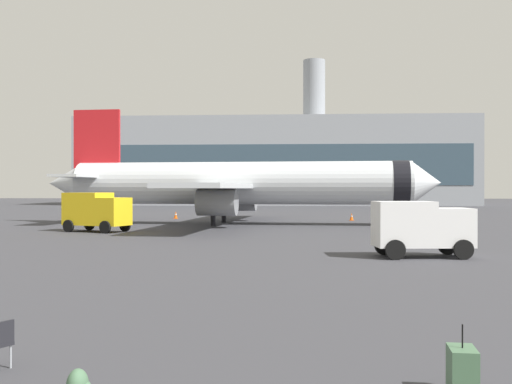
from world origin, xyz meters
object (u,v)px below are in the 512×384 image
Objects in this scene: cargo_van at (421,226)px; service_truck at (96,210)px; safety_cone_near at (176,215)px; rolling_suitcase at (462,371)px; safety_cone_far at (352,217)px; airplane_at_gate at (238,184)px; safety_cone_mid at (389,228)px.

service_truck is at bearing 142.71° from cargo_van.
rolling_suitcase is (15.31, -55.18, -0.01)m from safety_cone_near.
rolling_suitcase is at bearing -99.55° from cargo_van.
safety_cone_near is 18.55m from safety_cone_far.
rolling_suitcase reaches higher than safety_cone_near.
airplane_at_gate is 28.17m from cargo_van.
service_truck reaches higher than safety_cone_near.
safety_cone_near is 1.05× the size of safety_cone_far.
safety_cone_far is 52.64m from rolling_suitcase.
airplane_at_gate reaches higher than cargo_van.
service_truck is at bearing -95.63° from safety_cone_near.
safety_cone_mid is 0.98× the size of safety_cone_far.
cargo_van is (20.56, -15.66, -0.16)m from service_truck.
rolling_suitcase is (-3.06, -52.56, 0.01)m from safety_cone_far.
cargo_van reaches higher than rolling_suitcase.
safety_cone_mid is at bearing -0.22° from service_truck.
service_truck is 39.10m from rolling_suitcase.
service_truck is 21.44m from safety_cone_mid.
rolling_suitcase is at bearing -80.33° from airplane_at_gate.
safety_cone_mid is 0.68× the size of rolling_suitcase.
safety_cone_near reaches higher than safety_cone_far.
rolling_suitcase reaches higher than safety_cone_mid.
service_truck is at bearing -139.29° from safety_cone_far.
safety_cone_mid is 35.20m from rolling_suitcase.
cargo_van is 19.69m from rolling_suitcase.
cargo_van is 15.63m from safety_cone_mid.
service_truck is 26.88m from safety_cone_far.
safety_cone_far is (-0.21, 33.17, -1.07)m from cargo_van.
cargo_van is at bearing 80.45° from rolling_suitcase.
safety_cone_mid is (19.42, -20.22, -0.03)m from safety_cone_near.
airplane_at_gate is 44.50× the size of safety_cone_near.
safety_cone_far is (10.76, 7.31, -3.28)m from airplane_at_gate.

